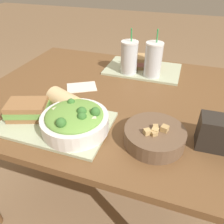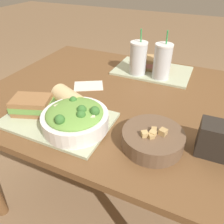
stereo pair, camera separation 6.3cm
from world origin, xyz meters
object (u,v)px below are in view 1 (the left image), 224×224
object	(u,v)px
soup_bowl	(154,136)
drink_cup_red	(153,61)
sandwich_far	(146,62)
chip_bag	(219,134)
sandwich_near	(27,110)
drink_cup_dark	(129,58)
baguette_near	(64,101)
salad_bowl	(75,120)
napkin_folded	(82,87)

from	to	relation	value
soup_bowl	drink_cup_red	distance (m)	0.52
sandwich_far	chip_bag	bearing A→B (deg)	-70.14
drink_cup_red	sandwich_near	bearing A→B (deg)	-126.84
drink_cup_dark	chip_bag	bearing A→B (deg)	-46.73
drink_cup_red	baguette_near	bearing A→B (deg)	-122.99
drink_cup_red	salad_bowl	bearing A→B (deg)	-108.53
baguette_near	chip_bag	bearing A→B (deg)	-69.62
salad_bowl	chip_bag	world-z (taller)	chip_bag
chip_bag	napkin_folded	xyz separation A→B (m)	(-0.61, 0.23, -0.06)
soup_bowl	chip_bag	bearing A→B (deg)	13.41
soup_bowl	drink_cup_dark	bearing A→B (deg)	114.35
napkin_folded	sandwich_near	bearing A→B (deg)	-105.59
salad_bowl	sandwich_near	bearing A→B (deg)	176.66
salad_bowl	sandwich_near	world-z (taller)	salad_bowl
sandwich_far	drink_cup_red	size ratio (longest dim) A/B	0.65
soup_bowl	sandwich_near	xyz separation A→B (m)	(-0.49, -0.02, 0.01)
salad_bowl	drink_cup_dark	size ratio (longest dim) A/B	1.02
drink_cup_dark	salad_bowl	bearing A→B (deg)	-95.57
salad_bowl	baguette_near	bearing A→B (deg)	133.98
chip_bag	drink_cup_red	bearing A→B (deg)	121.44
soup_bowl	sandwich_far	world-z (taller)	soup_bowl
sandwich_near	drink_cup_red	bearing A→B (deg)	33.68
drink_cup_dark	chip_bag	xyz separation A→B (m)	(0.43, -0.45, -0.03)
baguette_near	napkin_folded	xyz separation A→B (m)	(-0.03, 0.21, -0.05)
drink_cup_dark	chip_bag	distance (m)	0.62
soup_bowl	baguette_near	bearing A→B (deg)	169.44
soup_bowl	drink_cup_red	size ratio (longest dim) A/B	0.85
salad_bowl	napkin_folded	xyz separation A→B (m)	(-0.13, 0.32, -0.05)
soup_bowl	napkin_folded	world-z (taller)	soup_bowl
sandwich_near	drink_cup_dark	bearing A→B (deg)	43.69
baguette_near	chip_bag	distance (m)	0.58
salad_bowl	sandwich_near	size ratio (longest dim) A/B	1.35
chip_bag	napkin_folded	distance (m)	0.65
baguette_near	soup_bowl	bearing A→B (deg)	-77.90
sandwich_far	chip_bag	world-z (taller)	chip_bag
salad_bowl	sandwich_near	xyz separation A→B (m)	(-0.21, 0.01, -0.01)
sandwich_far	drink_cup_dark	world-z (taller)	drink_cup_dark
baguette_near	drink_cup_dark	world-z (taller)	drink_cup_dark
sandwich_near	napkin_folded	xyz separation A→B (m)	(0.08, 0.30, -0.04)
chip_bag	napkin_folded	world-z (taller)	chip_bag
sandwich_near	drink_cup_dark	world-z (taller)	drink_cup_dark
drink_cup_red	drink_cup_dark	bearing A→B (deg)	180.00
sandwich_far	drink_cup_red	distance (m)	0.12
drink_cup_dark	drink_cup_red	size ratio (longest dim) A/B	0.97
baguette_near	drink_cup_dark	distance (m)	0.46
salad_bowl	drink_cup_red	distance (m)	0.57
sandwich_near	chip_bag	size ratio (longest dim) A/B	1.31
drink_cup_red	napkin_folded	bearing A→B (deg)	-144.37
sandwich_far	drink_cup_red	xyz separation A→B (m)	(0.05, -0.10, 0.05)
sandwich_far	chip_bag	xyz separation A→B (m)	(0.35, -0.56, 0.01)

